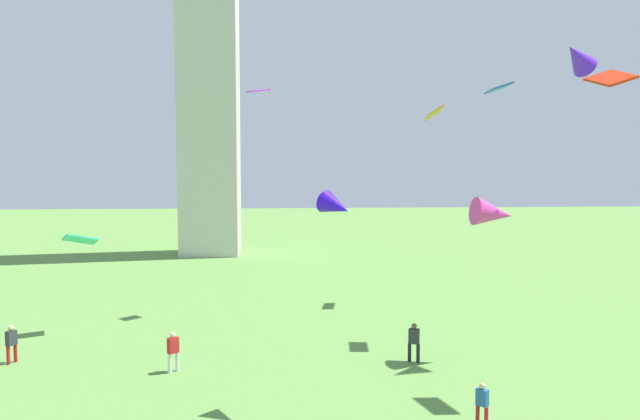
{
  "coord_description": "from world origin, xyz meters",
  "views": [
    {
      "loc": [
        0.82,
        -7.7,
        9.06
      ],
      "look_at": [
        2.3,
        14.2,
        7.43
      ],
      "focal_mm": 33.84,
      "sensor_mm": 36.0,
      "label": 1
    }
  ],
  "objects_px": {
    "kite_flying_0": "(499,88)",
    "kite_flying_6": "(259,91)",
    "kite_flying_4": "(494,214)",
    "kite_flying_7": "(434,113)",
    "person_2": "(482,402)",
    "kite_flying_5": "(610,78)",
    "person_0": "(414,340)",
    "kite_flying_2": "(336,206)",
    "person_3": "(11,342)",
    "kite_flying_3": "(578,57)",
    "person_1": "(173,349)",
    "kite_flying_1": "(80,239)"
  },
  "relations": [
    {
      "from": "kite_flying_0",
      "to": "kite_flying_7",
      "type": "relative_size",
      "value": 0.96
    },
    {
      "from": "person_3",
      "to": "kite_flying_2",
      "type": "relative_size",
      "value": 1.09
    },
    {
      "from": "person_2",
      "to": "kite_flying_2",
      "type": "xyz_separation_m",
      "value": [
        -4.9,
        2.1,
        6.69
      ]
    },
    {
      "from": "person_2",
      "to": "kite_flying_5",
      "type": "height_order",
      "value": "kite_flying_5"
    },
    {
      "from": "person_0",
      "to": "kite_flying_3",
      "type": "bearing_deg",
      "value": 24.25
    },
    {
      "from": "kite_flying_1",
      "to": "kite_flying_2",
      "type": "xyz_separation_m",
      "value": [
        12.79,
        -10.99,
        2.48
      ]
    },
    {
      "from": "kite_flying_2",
      "to": "kite_flying_4",
      "type": "relative_size",
      "value": 0.75
    },
    {
      "from": "kite_flying_5",
      "to": "kite_flying_7",
      "type": "height_order",
      "value": "kite_flying_7"
    },
    {
      "from": "kite_flying_1",
      "to": "kite_flying_2",
      "type": "bearing_deg",
      "value": -69.46
    },
    {
      "from": "kite_flying_4",
      "to": "kite_flying_7",
      "type": "height_order",
      "value": "kite_flying_7"
    },
    {
      "from": "kite_flying_1",
      "to": "kite_flying_6",
      "type": "height_order",
      "value": "kite_flying_6"
    },
    {
      "from": "kite_flying_0",
      "to": "kite_flying_5",
      "type": "xyz_separation_m",
      "value": [
        1.63,
        -7.6,
        -0.56
      ]
    },
    {
      "from": "kite_flying_0",
      "to": "kite_flying_5",
      "type": "relative_size",
      "value": 0.97
    },
    {
      "from": "person_3",
      "to": "kite_flying_5",
      "type": "xyz_separation_m",
      "value": [
        25.15,
        -5.04,
        11.45
      ]
    },
    {
      "from": "kite_flying_2",
      "to": "person_3",
      "type": "bearing_deg",
      "value": 114.42
    },
    {
      "from": "person_1",
      "to": "kite_flying_7",
      "type": "height_order",
      "value": "kite_flying_7"
    },
    {
      "from": "person_0",
      "to": "kite_flying_5",
      "type": "relative_size",
      "value": 1.05
    },
    {
      "from": "kite_flying_4",
      "to": "kite_flying_7",
      "type": "relative_size",
      "value": 1.22
    },
    {
      "from": "person_1",
      "to": "kite_flying_0",
      "type": "xyz_separation_m",
      "value": [
        15.92,
        4.26,
        12.0
      ]
    },
    {
      "from": "kite_flying_0",
      "to": "kite_flying_3",
      "type": "bearing_deg",
      "value": 34.97
    },
    {
      "from": "kite_flying_5",
      "to": "kite_flying_6",
      "type": "xyz_separation_m",
      "value": [
        -14.09,
        14.23,
        1.14
      ]
    },
    {
      "from": "person_3",
      "to": "kite_flying_3",
      "type": "bearing_deg",
      "value": -65.92
    },
    {
      "from": "person_0",
      "to": "kite_flying_0",
      "type": "bearing_deg",
      "value": 60.33
    },
    {
      "from": "person_1",
      "to": "person_2",
      "type": "distance_m",
      "value": 13.28
    },
    {
      "from": "kite_flying_7",
      "to": "kite_flying_4",
      "type": "bearing_deg",
      "value": 3.47
    },
    {
      "from": "kite_flying_6",
      "to": "kite_flying_7",
      "type": "bearing_deg",
      "value": -28.95
    },
    {
      "from": "kite_flying_4",
      "to": "kite_flying_6",
      "type": "bearing_deg",
      "value": 43.17
    },
    {
      "from": "person_0",
      "to": "kite_flying_0",
      "type": "xyz_separation_m",
      "value": [
        5.09,
        3.65,
        11.99
      ]
    },
    {
      "from": "kite_flying_2",
      "to": "kite_flying_4",
      "type": "distance_m",
      "value": 9.44
    },
    {
      "from": "person_2",
      "to": "kite_flying_2",
      "type": "relative_size",
      "value": 0.96
    },
    {
      "from": "person_2",
      "to": "kite_flying_1",
      "type": "bearing_deg",
      "value": 14.03
    },
    {
      "from": "kite_flying_0",
      "to": "kite_flying_5",
      "type": "height_order",
      "value": "kite_flying_0"
    },
    {
      "from": "person_1",
      "to": "kite_flying_1",
      "type": "distance_m",
      "value": 9.92
    },
    {
      "from": "kite_flying_3",
      "to": "kite_flying_5",
      "type": "height_order",
      "value": "kite_flying_3"
    },
    {
      "from": "person_0",
      "to": "person_3",
      "type": "relative_size",
      "value": 1.03
    },
    {
      "from": "kite_flying_0",
      "to": "person_2",
      "type": "bearing_deg",
      "value": -18.11
    },
    {
      "from": "kite_flying_4",
      "to": "kite_flying_5",
      "type": "height_order",
      "value": "kite_flying_5"
    },
    {
      "from": "kite_flying_0",
      "to": "kite_flying_6",
      "type": "relative_size",
      "value": 1.12
    },
    {
      "from": "kite_flying_3",
      "to": "kite_flying_4",
      "type": "height_order",
      "value": "kite_flying_3"
    },
    {
      "from": "person_0",
      "to": "kite_flying_7",
      "type": "xyz_separation_m",
      "value": [
        4.02,
        12.4,
        11.47
      ]
    },
    {
      "from": "kite_flying_2",
      "to": "kite_flying_7",
      "type": "relative_size",
      "value": 0.92
    },
    {
      "from": "kite_flying_1",
      "to": "kite_flying_2",
      "type": "distance_m",
      "value": 17.04
    },
    {
      "from": "kite_flying_5",
      "to": "kite_flying_6",
      "type": "distance_m",
      "value": 20.06
    },
    {
      "from": "kite_flying_2",
      "to": "kite_flying_6",
      "type": "bearing_deg",
      "value": 59.17
    },
    {
      "from": "person_1",
      "to": "kite_flying_5",
      "type": "bearing_deg",
      "value": -55.03
    },
    {
      "from": "kite_flying_4",
      "to": "kite_flying_6",
      "type": "height_order",
      "value": "kite_flying_6"
    },
    {
      "from": "person_0",
      "to": "kite_flying_2",
      "type": "xyz_separation_m",
      "value": [
        -4.07,
        -4.85,
        6.54
      ]
    },
    {
      "from": "kite_flying_0",
      "to": "kite_flying_5",
      "type": "distance_m",
      "value": 7.79
    },
    {
      "from": "person_1",
      "to": "kite_flying_6",
      "type": "bearing_deg",
      "value": 28.12
    },
    {
      "from": "kite_flying_0",
      "to": "kite_flying_7",
      "type": "height_order",
      "value": "kite_flying_0"
    }
  ]
}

